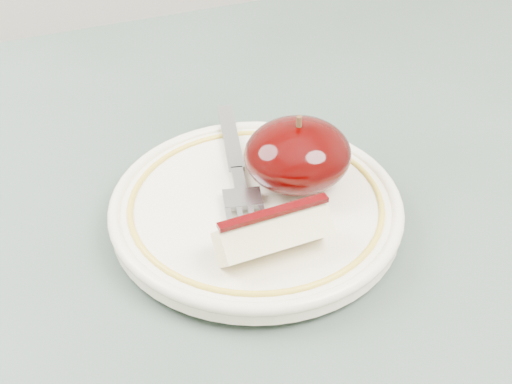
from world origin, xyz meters
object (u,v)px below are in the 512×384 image
object	(u,v)px
table	(318,384)
plate	(256,207)
fork	(237,170)
apple_half	(298,155)

from	to	relation	value
table	plate	world-z (taller)	plate
table	fork	size ratio (longest dim) A/B	5.38
table	apple_half	size ratio (longest dim) A/B	11.60
plate	apple_half	bearing A→B (deg)	18.91
table	fork	distance (m)	0.17
plate	table	bearing A→B (deg)	-81.01
apple_half	fork	bearing A→B (deg)	149.41
fork	apple_half	bearing A→B (deg)	-106.94
plate	fork	size ratio (longest dim) A/B	1.25
apple_half	table	bearing A→B (deg)	-103.20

